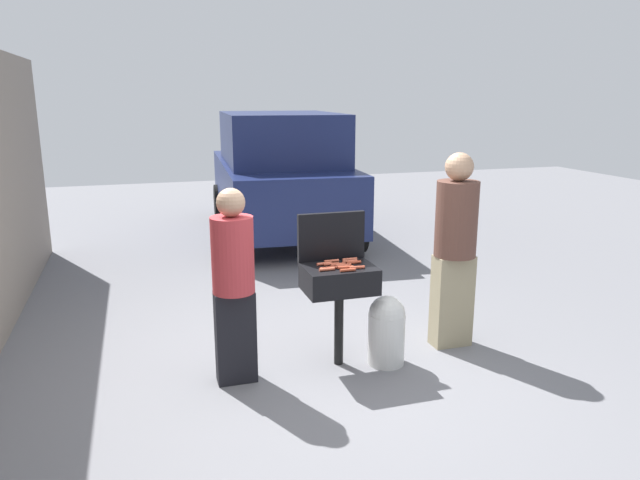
{
  "coord_description": "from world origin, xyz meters",
  "views": [
    {
      "loc": [
        -1.34,
        -4.39,
        2.29
      ],
      "look_at": [
        0.21,
        0.62,
        1.0
      ],
      "focal_mm": 33.13,
      "sensor_mm": 36.0,
      "label": 1
    }
  ],
  "objects_px": {
    "hot_dog_10": "(327,269)",
    "hot_dog_1": "(354,262)",
    "person_left": "(234,280)",
    "bbq_grill": "(339,282)",
    "hot_dog_2": "(346,267)",
    "hot_dog_5": "(338,265)",
    "hot_dog_11": "(331,264)",
    "hot_dog_12": "(350,261)",
    "hot_dog_7": "(324,264)",
    "person_right": "(455,244)",
    "hot_dog_0": "(331,261)",
    "hot_dog_8": "(350,259)",
    "parked_minivan": "(280,174)",
    "propane_tank": "(387,329)",
    "hot_dog_6": "(348,270)",
    "hot_dog_9": "(327,268)",
    "hot_dog_13": "(342,267)",
    "hot_dog_4": "(344,265)",
    "hot_dog_3": "(357,267)"
  },
  "relations": [
    {
      "from": "hot_dog_12",
      "to": "person_right",
      "type": "height_order",
      "value": "person_right"
    },
    {
      "from": "hot_dog_10",
      "to": "person_left",
      "type": "height_order",
      "value": "person_left"
    },
    {
      "from": "hot_dog_9",
      "to": "hot_dog_11",
      "type": "xyz_separation_m",
      "value": [
        0.07,
        0.1,
        0.0
      ]
    },
    {
      "from": "hot_dog_5",
      "to": "hot_dog_11",
      "type": "bearing_deg",
      "value": 150.87
    },
    {
      "from": "hot_dog_2",
      "to": "hot_dog_7",
      "type": "height_order",
      "value": "same"
    },
    {
      "from": "hot_dog_2",
      "to": "hot_dog_5",
      "type": "xyz_separation_m",
      "value": [
        -0.03,
        0.1,
        0.0
      ]
    },
    {
      "from": "hot_dog_1",
      "to": "person_left",
      "type": "height_order",
      "value": "person_left"
    },
    {
      "from": "hot_dog_3",
      "to": "parked_minivan",
      "type": "distance_m",
      "value": 5.2
    },
    {
      "from": "bbq_grill",
      "to": "hot_dog_13",
      "type": "relative_size",
      "value": 6.82
    },
    {
      "from": "hot_dog_11",
      "to": "hot_dog_5",
      "type": "bearing_deg",
      "value": -29.13
    },
    {
      "from": "hot_dog_6",
      "to": "hot_dog_13",
      "type": "distance_m",
      "value": 0.11
    },
    {
      "from": "bbq_grill",
      "to": "hot_dog_2",
      "type": "height_order",
      "value": "hot_dog_2"
    },
    {
      "from": "hot_dog_12",
      "to": "hot_dog_7",
      "type": "bearing_deg",
      "value": -178.01
    },
    {
      "from": "hot_dog_1",
      "to": "hot_dog_13",
      "type": "relative_size",
      "value": 1.0
    },
    {
      "from": "hot_dog_1",
      "to": "hot_dog_10",
      "type": "height_order",
      "value": "same"
    },
    {
      "from": "hot_dog_1",
      "to": "person_right",
      "type": "height_order",
      "value": "person_right"
    },
    {
      "from": "hot_dog_2",
      "to": "parked_minivan",
      "type": "xyz_separation_m",
      "value": [
        0.66,
        5.14,
        0.13
      ]
    },
    {
      "from": "hot_dog_7",
      "to": "hot_dog_9",
      "type": "xyz_separation_m",
      "value": [
        -0.01,
        -0.13,
        0.0
      ]
    },
    {
      "from": "hot_dog_6",
      "to": "hot_dog_11",
      "type": "bearing_deg",
      "value": 110.27
    },
    {
      "from": "hot_dog_9",
      "to": "hot_dog_11",
      "type": "distance_m",
      "value": 0.12
    },
    {
      "from": "hot_dog_4",
      "to": "person_right",
      "type": "xyz_separation_m",
      "value": [
        1.11,
        0.11,
        0.08
      ]
    },
    {
      "from": "hot_dog_10",
      "to": "propane_tank",
      "type": "bearing_deg",
      "value": -2.29
    },
    {
      "from": "hot_dog_8",
      "to": "hot_dog_12",
      "type": "relative_size",
      "value": 1.0
    },
    {
      "from": "person_left",
      "to": "parked_minivan",
      "type": "distance_m",
      "value": 5.35
    },
    {
      "from": "person_right",
      "to": "hot_dog_13",
      "type": "bearing_deg",
      "value": -4.16
    },
    {
      "from": "hot_dog_1",
      "to": "person_right",
      "type": "bearing_deg",
      "value": 2.78
    },
    {
      "from": "hot_dog_8",
      "to": "hot_dog_9",
      "type": "bearing_deg",
      "value": -143.42
    },
    {
      "from": "hot_dog_4",
      "to": "propane_tank",
      "type": "distance_m",
      "value": 0.69
    },
    {
      "from": "hot_dog_11",
      "to": "person_left",
      "type": "relative_size",
      "value": 0.08
    },
    {
      "from": "hot_dog_11",
      "to": "hot_dog_12",
      "type": "distance_m",
      "value": 0.18
    },
    {
      "from": "hot_dog_1",
      "to": "hot_dog_4",
      "type": "height_order",
      "value": "same"
    },
    {
      "from": "hot_dog_0",
      "to": "hot_dog_12",
      "type": "bearing_deg",
      "value": -20.62
    },
    {
      "from": "hot_dog_10",
      "to": "hot_dog_1",
      "type": "bearing_deg",
      "value": 24.46
    },
    {
      "from": "hot_dog_8",
      "to": "bbq_grill",
      "type": "bearing_deg",
      "value": -136.19
    },
    {
      "from": "hot_dog_6",
      "to": "hot_dog_7",
      "type": "distance_m",
      "value": 0.26
    },
    {
      "from": "hot_dog_0",
      "to": "hot_dog_10",
      "type": "distance_m",
      "value": 0.25
    },
    {
      "from": "hot_dog_13",
      "to": "hot_dog_8",
      "type": "bearing_deg",
      "value": 54.85
    },
    {
      "from": "hot_dog_1",
      "to": "person_right",
      "type": "xyz_separation_m",
      "value": [
        1.0,
        0.05,
        0.08
      ]
    },
    {
      "from": "bbq_grill",
      "to": "propane_tank",
      "type": "bearing_deg",
      "value": -16.11
    },
    {
      "from": "hot_dog_8",
      "to": "propane_tank",
      "type": "relative_size",
      "value": 0.21
    },
    {
      "from": "parked_minivan",
      "to": "propane_tank",
      "type": "bearing_deg",
      "value": 90.91
    },
    {
      "from": "propane_tank",
      "to": "parked_minivan",
      "type": "xyz_separation_m",
      "value": [
        0.29,
        5.16,
        0.7
      ]
    },
    {
      "from": "hot_dog_11",
      "to": "person_right",
      "type": "distance_m",
      "value": 1.2
    },
    {
      "from": "hot_dog_8",
      "to": "propane_tank",
      "type": "height_order",
      "value": "hot_dog_8"
    },
    {
      "from": "hot_dog_6",
      "to": "hot_dog_9",
      "type": "height_order",
      "value": "same"
    },
    {
      "from": "bbq_grill",
      "to": "person_left",
      "type": "bearing_deg",
      "value": -176.7
    },
    {
      "from": "hot_dog_10",
      "to": "hot_dog_12",
      "type": "height_order",
      "value": "same"
    },
    {
      "from": "hot_dog_0",
      "to": "hot_dog_8",
      "type": "xyz_separation_m",
      "value": [
        0.17,
        0.0,
        0.0
      ]
    },
    {
      "from": "hot_dog_12",
      "to": "parked_minivan",
      "type": "xyz_separation_m",
      "value": [
        0.57,
        4.97,
        0.13
      ]
    },
    {
      "from": "hot_dog_6",
      "to": "person_right",
      "type": "xyz_separation_m",
      "value": [
        1.12,
        0.25,
        0.08
      ]
    }
  ]
}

